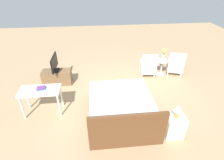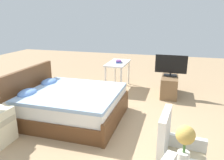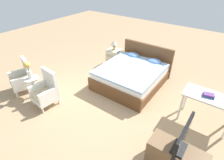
{
  "view_description": "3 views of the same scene",
  "coord_description": "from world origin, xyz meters",
  "px_view_note": "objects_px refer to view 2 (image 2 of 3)",
  "views": [
    {
      "loc": [
        0.64,
        4.43,
        3.41
      ],
      "look_at": [
        0.19,
        0.05,
        0.59
      ],
      "focal_mm": 28.0,
      "sensor_mm": 36.0,
      "label": 1
    },
    {
      "loc": [
        -3.57,
        -0.91,
        1.96
      ],
      "look_at": [
        0.34,
        0.23,
        0.78
      ],
      "focal_mm": 35.0,
      "sensor_mm": 36.0,
      "label": 2
    },
    {
      "loc": [
        2.15,
        -2.89,
        3.01
      ],
      "look_at": [
        -0.03,
        0.12,
        0.57
      ],
      "focal_mm": 28.0,
      "sensor_mm": 36.0,
      "label": 3
    }
  ],
  "objects_px": {
    "tv_flatscreen": "(171,65)",
    "armchair_by_window_right": "(178,158)",
    "tv_stand": "(169,85)",
    "flower_vase": "(184,145)",
    "bed": "(68,104)",
    "book_stack": "(119,62)",
    "vanity_desk": "(118,66)"
  },
  "relations": [
    {
      "from": "tv_flatscreen",
      "to": "armchair_by_window_right",
      "type": "bearing_deg",
      "value": -176.39
    },
    {
      "from": "tv_stand",
      "to": "flower_vase",
      "type": "bearing_deg",
      "value": -176.58
    },
    {
      "from": "flower_vase",
      "to": "tv_flatscreen",
      "type": "distance_m",
      "value": 3.78
    },
    {
      "from": "flower_vase",
      "to": "bed",
      "type": "bearing_deg",
      "value": 49.17
    },
    {
      "from": "tv_flatscreen",
      "to": "book_stack",
      "type": "height_order",
      "value": "tv_flatscreen"
    },
    {
      "from": "bed",
      "to": "book_stack",
      "type": "distance_m",
      "value": 2.17
    },
    {
      "from": "armchair_by_window_right",
      "to": "tv_flatscreen",
      "type": "height_order",
      "value": "tv_flatscreen"
    },
    {
      "from": "flower_vase",
      "to": "vanity_desk",
      "type": "relative_size",
      "value": 0.46
    },
    {
      "from": "flower_vase",
      "to": "tv_stand",
      "type": "height_order",
      "value": "flower_vase"
    },
    {
      "from": "vanity_desk",
      "to": "book_stack",
      "type": "height_order",
      "value": "book_stack"
    },
    {
      "from": "vanity_desk",
      "to": "tv_stand",
      "type": "bearing_deg",
      "value": -95.81
    },
    {
      "from": "bed",
      "to": "armchair_by_window_right",
      "type": "distance_m",
      "value": 2.45
    },
    {
      "from": "flower_vase",
      "to": "book_stack",
      "type": "height_order",
      "value": "flower_vase"
    },
    {
      "from": "flower_vase",
      "to": "book_stack",
      "type": "distance_m",
      "value": 4.19
    },
    {
      "from": "bed",
      "to": "tv_flatscreen",
      "type": "relative_size",
      "value": 2.52
    },
    {
      "from": "tv_stand",
      "to": "vanity_desk",
      "type": "distance_m",
      "value": 1.48
    },
    {
      "from": "armchair_by_window_right",
      "to": "vanity_desk",
      "type": "bearing_deg",
      "value": 25.59
    },
    {
      "from": "vanity_desk",
      "to": "bed",
      "type": "bearing_deg",
      "value": 167.68
    },
    {
      "from": "book_stack",
      "to": "tv_stand",
      "type": "bearing_deg",
      "value": -94.24
    },
    {
      "from": "bed",
      "to": "tv_stand",
      "type": "height_order",
      "value": "bed"
    },
    {
      "from": "flower_vase",
      "to": "vanity_desk",
      "type": "height_order",
      "value": "flower_vase"
    },
    {
      "from": "armchair_by_window_right",
      "to": "vanity_desk",
      "type": "relative_size",
      "value": 0.88
    },
    {
      "from": "flower_vase",
      "to": "tv_flatscreen",
      "type": "bearing_deg",
      "value": 3.42
    },
    {
      "from": "flower_vase",
      "to": "book_stack",
      "type": "bearing_deg",
      "value": 22.57
    },
    {
      "from": "vanity_desk",
      "to": "flower_vase",
      "type": "bearing_deg",
      "value": -157.23
    },
    {
      "from": "bed",
      "to": "book_stack",
      "type": "xyz_separation_m",
      "value": [
        2.06,
        -0.49,
        0.48
      ]
    },
    {
      "from": "armchair_by_window_right",
      "to": "book_stack",
      "type": "relative_size",
      "value": 3.71
    },
    {
      "from": "bed",
      "to": "flower_vase",
      "type": "xyz_separation_m",
      "value": [
        -1.82,
        -2.1,
        0.58
      ]
    },
    {
      "from": "bed",
      "to": "tv_flatscreen",
      "type": "distance_m",
      "value": 2.75
    },
    {
      "from": "bed",
      "to": "tv_stand",
      "type": "bearing_deg",
      "value": -43.83
    },
    {
      "from": "tv_flatscreen",
      "to": "vanity_desk",
      "type": "relative_size",
      "value": 0.75
    },
    {
      "from": "vanity_desk",
      "to": "book_stack",
      "type": "relative_size",
      "value": 4.2
    }
  ]
}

